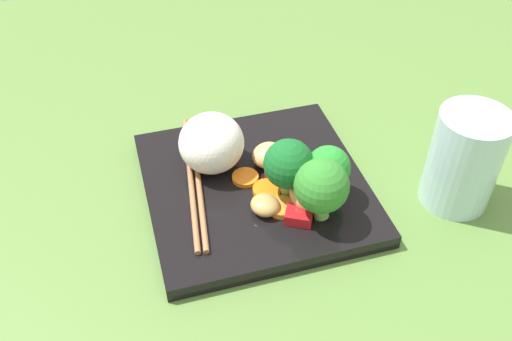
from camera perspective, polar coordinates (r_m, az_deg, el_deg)
ground_plane at (r=62.71cm, az=-0.10°, el=-2.86°), size 110.00×110.00×2.00cm
square_plate at (r=61.43cm, az=-0.10°, el=-1.66°), size 24.25×24.25×1.64cm
rice_mound at (r=60.91cm, az=-4.50°, el=2.78°), size 9.19×9.07×6.38cm
broccoli_floret_0 at (r=54.50cm, az=6.60°, el=-1.64°), size 5.39×5.39×7.20cm
broccoli_floret_1 at (r=56.76cm, az=3.30°, el=0.58°), size 5.15×5.15×6.84cm
broccoli_floret_2 at (r=57.33cm, az=7.27°, el=0.17°), size 4.54×4.54×6.11cm
carrot_slice_0 at (r=60.25cm, az=4.62°, el=-1.36°), size 3.62×3.62×0.72cm
carrot_slice_1 at (r=60.97cm, az=-1.09°, el=-0.71°), size 3.53×3.53×0.49cm
carrot_slice_2 at (r=59.51cm, az=1.11°, el=-1.98°), size 3.23×3.23×0.57cm
carrot_slice_3 at (r=63.38cm, az=3.92°, el=1.32°), size 3.21×3.21×0.71cm
carrot_slice_4 at (r=57.71cm, az=2.64°, el=-3.71°), size 4.09×4.09×0.70cm
pepper_chunk_0 at (r=56.60cm, az=4.34°, el=-4.58°), size 2.99×3.30×1.23cm
pepper_chunk_1 at (r=60.79cm, az=2.48°, el=-0.29°), size 3.38×3.41×1.44cm
chicken_piece_0 at (r=62.20cm, az=1.31°, el=1.54°), size 4.99×5.07×2.45cm
chicken_piece_1 at (r=60.54cm, az=7.88°, el=-0.82°), size 2.99×2.98×1.65cm
chicken_piece_2 at (r=57.10cm, az=0.66°, el=-3.53°), size 4.05×3.96×1.75cm
chicken_piece_3 at (r=61.51cm, az=4.57°, el=0.45°), size 3.57×3.67×1.85cm
chicken_piece_4 at (r=57.45cm, az=4.88°, el=-2.50°), size 4.32×3.40×2.97cm
chopstick_pair at (r=61.13cm, az=-6.21°, el=-0.80°), size 20.71×3.03×0.60cm
drinking_glass at (r=61.51cm, az=20.19°, el=1.04°), size 7.26×7.26×10.89cm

